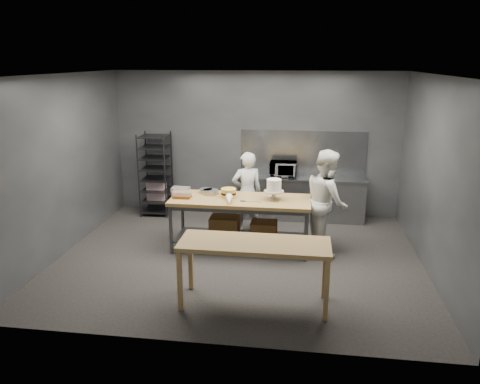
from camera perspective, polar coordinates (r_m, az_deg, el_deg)
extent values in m
plane|color=black|center=(7.96, -0.14, -8.00)|extent=(6.00, 6.00, 0.00)
cube|color=#4C4F54|center=(9.91, 1.89, 5.89)|extent=(6.00, 0.04, 3.00)
cube|color=olive|center=(8.03, 0.05, -1.00)|extent=(2.40, 0.90, 0.06)
cube|color=#47494C|center=(8.25, 0.05, -5.59)|extent=(2.25, 0.75, 0.03)
cylinder|color=#47494C|center=(8.04, -8.43, -4.60)|extent=(0.06, 0.06, 0.86)
cylinder|color=#47494C|center=(8.75, -7.02, -2.84)|extent=(0.06, 0.06, 0.86)
cylinder|color=#47494C|center=(7.74, 8.07, -5.43)|extent=(0.06, 0.06, 0.86)
cylinder|color=#47494C|center=(8.47, 8.09, -3.52)|extent=(0.06, 0.06, 0.86)
cube|color=brown|center=(8.27, -1.87, -4.16)|extent=(0.50, 0.40, 0.35)
cube|color=brown|center=(8.16, 2.92, -4.64)|extent=(0.45, 0.38, 0.30)
cube|color=olive|center=(6.21, 1.77, -6.39)|extent=(2.00, 0.70, 0.06)
cube|color=olive|center=(6.30, -7.35, -10.70)|extent=(0.06, 0.06, 0.84)
cube|color=olive|center=(6.82, -6.03, -8.48)|extent=(0.06, 0.06, 0.84)
cube|color=olive|center=(6.11, 10.50, -11.72)|extent=(0.06, 0.06, 0.84)
cube|color=olive|center=(6.65, 10.30, -9.33)|extent=(0.06, 0.06, 0.84)
cube|color=slate|center=(9.67, 7.56, 1.75)|extent=(2.60, 0.60, 0.04)
cube|color=slate|center=(9.79, 7.46, -0.81)|extent=(2.56, 0.56, 0.86)
cube|color=slate|center=(9.86, 7.68, 4.82)|extent=(2.60, 0.02, 0.90)
cube|color=black|center=(10.08, -10.23, 2.19)|extent=(0.63, 0.67, 1.75)
cube|color=white|center=(10.17, -10.14, 0.35)|extent=(0.39, 0.26, 0.45)
imported|color=silver|center=(8.84, 0.86, -0.09)|extent=(0.67, 0.55, 1.57)
imported|color=white|center=(8.11, 10.51, -1.10)|extent=(0.83, 0.98, 1.78)
imported|color=black|center=(9.64, 5.29, 2.81)|extent=(0.54, 0.37, 0.30)
cylinder|color=#ABA189|center=(7.97, 4.13, -0.87)|extent=(0.20, 0.20, 0.02)
cylinder|color=#ABA189|center=(7.95, 4.14, -0.39)|extent=(0.06, 0.06, 0.12)
cylinder|color=#ABA189|center=(7.93, 4.15, 0.09)|extent=(0.34, 0.34, 0.02)
cylinder|color=white|center=(7.90, 4.17, 0.85)|extent=(0.24, 0.24, 0.20)
cylinder|color=gold|center=(8.07, -1.40, -0.47)|extent=(0.26, 0.26, 0.06)
cylinder|color=black|center=(8.05, -1.40, -0.13)|extent=(0.26, 0.26, 0.04)
cylinder|color=gold|center=(8.04, -1.41, 0.21)|extent=(0.26, 0.26, 0.06)
cylinder|color=gray|center=(8.36, -4.18, 0.14)|extent=(0.23, 0.23, 0.07)
cylinder|color=gray|center=(8.29, -3.60, 0.00)|extent=(0.28, 0.28, 0.07)
cone|color=white|center=(7.73, -1.33, -0.98)|extent=(0.18, 0.39, 0.12)
cube|color=slate|center=(7.83, 1.67, -1.21)|extent=(0.28, 0.02, 0.00)
cube|color=black|center=(7.85, 0.36, -1.11)|extent=(0.09, 0.02, 0.02)
cube|color=brown|center=(8.12, -7.08, -0.53)|extent=(0.30, 0.20, 0.05)
cube|color=silver|center=(8.10, -7.10, -0.16)|extent=(0.31, 0.21, 0.06)
cube|color=brown|center=(8.38, -7.25, -0.01)|extent=(0.30, 0.20, 0.05)
cube|color=silver|center=(8.36, -7.26, 0.35)|extent=(0.31, 0.21, 0.06)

